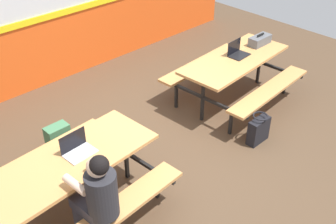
{
  "coord_description": "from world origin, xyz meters",
  "views": [
    {
      "loc": [
        -3.06,
        -3.07,
        3.49
      ],
      "look_at": [
        0.0,
        0.11,
        0.55
      ],
      "focal_mm": 43.96,
      "sensor_mm": 36.0,
      "label": 1
    }
  ],
  "objects_px": {
    "picnic_table_left": "(71,172)",
    "tote_bag_bright": "(258,130)",
    "picnic_table_right": "(234,68)",
    "laptop_silver": "(78,149)",
    "backpack_dark": "(58,140)",
    "toolbox_grey": "(260,40)",
    "student_nearer": "(97,194)",
    "laptop_dark": "(237,52)"
  },
  "relations": [
    {
      "from": "laptop_silver",
      "to": "backpack_dark",
      "type": "bearing_deg",
      "value": 74.64
    },
    {
      "from": "picnic_table_right",
      "to": "toolbox_grey",
      "type": "distance_m",
      "value": 0.71
    },
    {
      "from": "picnic_table_right",
      "to": "laptop_silver",
      "type": "height_order",
      "value": "laptop_silver"
    },
    {
      "from": "toolbox_grey",
      "to": "student_nearer",
      "type": "bearing_deg",
      "value": -166.85
    },
    {
      "from": "picnic_table_right",
      "to": "student_nearer",
      "type": "distance_m",
      "value": 3.27
    },
    {
      "from": "backpack_dark",
      "to": "toolbox_grey",
      "type": "bearing_deg",
      "value": -11.56
    },
    {
      "from": "picnic_table_left",
      "to": "tote_bag_bright",
      "type": "relative_size",
      "value": 4.46
    },
    {
      "from": "picnic_table_left",
      "to": "student_nearer",
      "type": "relative_size",
      "value": 1.59
    },
    {
      "from": "picnic_table_left",
      "to": "picnic_table_right",
      "type": "bearing_deg",
      "value": 5.37
    },
    {
      "from": "toolbox_grey",
      "to": "backpack_dark",
      "type": "relative_size",
      "value": 0.91
    },
    {
      "from": "tote_bag_bright",
      "to": "picnic_table_right",
      "type": "bearing_deg",
      "value": 57.43
    },
    {
      "from": "backpack_dark",
      "to": "picnic_table_left",
      "type": "bearing_deg",
      "value": -111.66
    },
    {
      "from": "laptop_dark",
      "to": "tote_bag_bright",
      "type": "height_order",
      "value": "laptop_dark"
    },
    {
      "from": "toolbox_grey",
      "to": "backpack_dark",
      "type": "xyz_separation_m",
      "value": [
        -3.36,
        0.69,
        -0.6
      ]
    },
    {
      "from": "picnic_table_left",
      "to": "student_nearer",
      "type": "height_order",
      "value": "student_nearer"
    },
    {
      "from": "picnic_table_left",
      "to": "student_nearer",
      "type": "xyz_separation_m",
      "value": [
        -0.06,
        -0.56,
        0.13
      ]
    },
    {
      "from": "picnic_table_right",
      "to": "laptop_dark",
      "type": "distance_m",
      "value": 0.24
    },
    {
      "from": "picnic_table_left",
      "to": "toolbox_grey",
      "type": "height_order",
      "value": "toolbox_grey"
    },
    {
      "from": "laptop_dark",
      "to": "backpack_dark",
      "type": "distance_m",
      "value": 2.93
    },
    {
      "from": "picnic_table_left",
      "to": "toolbox_grey",
      "type": "bearing_deg",
      "value": 5.04
    },
    {
      "from": "picnic_table_right",
      "to": "toolbox_grey",
      "type": "height_order",
      "value": "toolbox_grey"
    },
    {
      "from": "picnic_table_right",
      "to": "laptop_silver",
      "type": "bearing_deg",
      "value": -175.27
    },
    {
      "from": "picnic_table_left",
      "to": "laptop_silver",
      "type": "relative_size",
      "value": 5.76
    },
    {
      "from": "laptop_silver",
      "to": "laptop_dark",
      "type": "bearing_deg",
      "value": 5.39
    },
    {
      "from": "picnic_table_right",
      "to": "backpack_dark",
      "type": "distance_m",
      "value": 2.81
    },
    {
      "from": "picnic_table_right",
      "to": "toolbox_grey",
      "type": "xyz_separation_m",
      "value": [
        0.67,
        0.04,
        0.24
      ]
    },
    {
      "from": "student_nearer",
      "to": "toolbox_grey",
      "type": "bearing_deg",
      "value": 13.15
    },
    {
      "from": "toolbox_grey",
      "to": "backpack_dark",
      "type": "bearing_deg",
      "value": 168.44
    },
    {
      "from": "picnic_table_left",
      "to": "laptop_dark",
      "type": "bearing_deg",
      "value": 5.98
    },
    {
      "from": "toolbox_grey",
      "to": "laptop_silver",
      "type": "bearing_deg",
      "value": -175.49
    },
    {
      "from": "backpack_dark",
      "to": "tote_bag_bright",
      "type": "height_order",
      "value": "backpack_dark"
    },
    {
      "from": "picnic_table_left",
      "to": "backpack_dark",
      "type": "height_order",
      "value": "picnic_table_left"
    },
    {
      "from": "laptop_silver",
      "to": "tote_bag_bright",
      "type": "xyz_separation_m",
      "value": [
        2.37,
        -0.68,
        -0.59
      ]
    },
    {
      "from": "student_nearer",
      "to": "picnic_table_left",
      "type": "bearing_deg",
      "value": 83.87
    },
    {
      "from": "picnic_table_left",
      "to": "laptop_dark",
      "type": "height_order",
      "value": "laptop_dark"
    },
    {
      "from": "laptop_silver",
      "to": "laptop_dark",
      "type": "distance_m",
      "value": 3.07
    },
    {
      "from": "picnic_table_left",
      "to": "student_nearer",
      "type": "bearing_deg",
      "value": -96.13
    },
    {
      "from": "laptop_dark",
      "to": "backpack_dark",
      "type": "relative_size",
      "value": 0.76
    },
    {
      "from": "picnic_table_left",
      "to": "laptop_silver",
      "type": "xyz_separation_m",
      "value": [
        0.14,
        0.05,
        0.21
      ]
    },
    {
      "from": "student_nearer",
      "to": "laptop_dark",
      "type": "xyz_separation_m",
      "value": [
        3.25,
        0.9,
        0.08
      ]
    },
    {
      "from": "laptop_silver",
      "to": "picnic_table_left",
      "type": "bearing_deg",
      "value": -161.49
    },
    {
      "from": "picnic_table_left",
      "to": "backpack_dark",
      "type": "distance_m",
      "value": 1.15
    }
  ]
}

